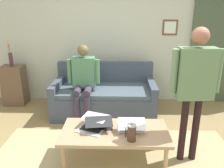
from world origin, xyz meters
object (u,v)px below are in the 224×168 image
object	(u,v)px
laptop_left	(131,127)
laptop_right	(92,125)
laptop_center	(99,125)
interior_door	(211,52)
couch	(104,97)
person_standing	(195,80)
side_shelf	(15,85)
french_press	(132,132)
flower_vase	(11,58)
person_seated	(83,78)
coffee_table	(115,134)

from	to	relation	value
laptop_left	laptop_right	xyz separation A→B (m)	(0.49, -0.01, 0.00)
laptop_left	laptop_center	world-z (taller)	laptop_left
interior_door	couch	size ratio (longest dim) A/B	1.14
person_standing	side_shelf	bearing A→B (deg)	-30.01
couch	french_press	world-z (taller)	couch
interior_door	flower_vase	xyz separation A→B (m)	(3.87, 0.26, -0.08)
person_standing	laptop_left	bearing A→B (deg)	1.79
laptop_center	side_shelf	bearing A→B (deg)	-42.87
laptop_left	person_seated	bearing A→B (deg)	-56.90
flower_vase	interior_door	bearing A→B (deg)	-176.14
laptop_center	laptop_right	bearing A→B (deg)	16.88
laptop_center	french_press	distance (m)	0.49
flower_vase	person_standing	world-z (taller)	person_standing
couch	laptop_right	bearing A→B (deg)	87.04
interior_door	french_press	bearing A→B (deg)	53.22
interior_door	laptop_center	distance (m)	2.88
laptop_right	flower_vase	xyz separation A→B (m)	(1.73, -1.70, 0.48)
interior_door	laptop_right	world-z (taller)	interior_door
laptop_right	person_seated	distance (m)	1.20
flower_vase	person_seated	distance (m)	1.58
coffee_table	french_press	size ratio (longest dim) A/B	5.65
coffee_table	laptop_left	distance (m)	0.22
laptop_right	person_standing	distance (m)	1.35
interior_door	coffee_table	bearing A→B (deg)	47.34
laptop_left	flower_vase	world-z (taller)	flower_vase
person_seated	person_standing	bearing A→B (deg)	142.42
side_shelf	person_seated	world-z (taller)	person_seated
coffee_table	person_standing	world-z (taller)	person_standing
interior_door	side_shelf	size ratio (longest dim) A/B	2.61
french_press	flower_vase	size ratio (longest dim) A/B	0.49
coffee_table	french_press	distance (m)	0.32
laptop_right	laptop_center	bearing A→B (deg)	-163.12
laptop_left	french_press	world-z (taller)	french_press
coffee_table	laptop_right	distance (m)	0.30
laptop_center	french_press	bearing A→B (deg)	145.23
side_shelf	french_press	bearing A→B (deg)	138.45
coffee_table	french_press	bearing A→B (deg)	132.65
interior_door	coffee_table	xyz separation A→B (m)	(1.85, 2.01, -0.64)
couch	coffee_table	distance (m)	1.43
person_standing	person_seated	xyz separation A→B (m)	(1.48, -1.14, -0.34)
laptop_center	interior_door	bearing A→B (deg)	-136.61
coffee_table	laptop_right	bearing A→B (deg)	-8.41
laptop_left	laptop_right	size ratio (longest dim) A/B	0.75
interior_door	laptop_right	distance (m)	2.95
laptop_center	person_standing	xyz separation A→B (m)	(-1.13, 0.02, 0.60)
interior_door	laptop_center	world-z (taller)	interior_door
french_press	person_seated	world-z (taller)	person_seated
interior_door	laptop_left	bearing A→B (deg)	50.26
interior_door	laptop_left	distance (m)	2.63
french_press	coffee_table	bearing A→B (deg)	-47.35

